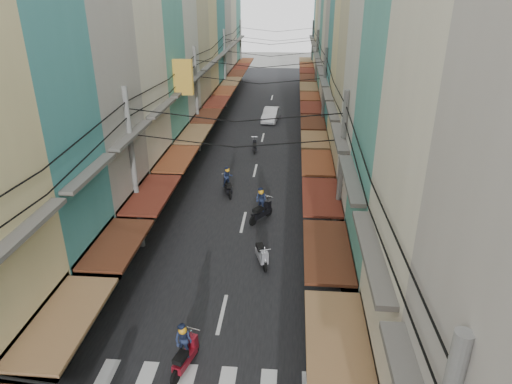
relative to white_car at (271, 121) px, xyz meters
The scene contains 14 objects.
ground 27.56m from the white_car, 90.84° to the right, with size 160.00×160.00×0.00m, color slate.
road 7.56m from the white_car, 93.08° to the right, with size 10.00×80.00×0.02m, color black.
sidewalk_left 10.23m from the white_car, 132.44° to the right, with size 3.00×80.00×0.06m, color gray.
sidewalk_right 9.70m from the white_car, 51.10° to the right, with size 3.00×80.00×0.06m, color gray.
building_row_left 16.90m from the white_car, 127.14° to the right, with size 7.80×67.67×23.70m.
building_row_right 16.38m from the white_car, 55.94° to the right, with size 7.80×68.98×22.59m.
utility_poles 14.17m from the white_car, 91.85° to the right, with size 10.20×66.13×8.20m.
white_car is the anchor object (origin of this frame).
bicycle 26.29m from the white_car, 76.22° to the right, with size 0.57×1.52×1.05m, color black.
moving_scooters 22.79m from the white_car, 91.39° to the right, with size 3.18×24.98×2.01m.
parked_scooters 31.77m from the white_car, 83.35° to the right, with size 12.61×13.94×1.01m.
pedestrians 26.24m from the white_car, 100.11° to the right, with size 13.68×25.21×2.24m.
market_umbrella 33.31m from the white_car, 78.48° to the right, with size 2.10×2.10×2.21m.
traffic_sign 32.48m from the white_car, 81.49° to the right, with size 0.10×0.70×3.20m.
Camera 1 is at (2.62, -16.76, 12.22)m, focal length 32.00 mm.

